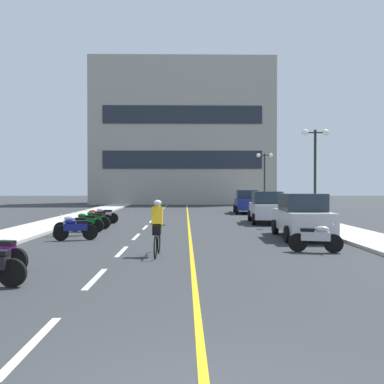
{
  "coord_description": "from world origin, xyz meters",
  "views": [
    {
      "loc": [
        0.05,
        -3.63,
        2.11
      ],
      "look_at": [
        0.45,
        20.61,
        1.78
      ],
      "focal_mm": 39.45,
      "sensor_mm": 36.0,
      "label": 1
    }
  ],
  "objects_px": {
    "motorcycle_7": "(94,219)",
    "motorcycle_8": "(96,217)",
    "parked_car_near": "(302,216)",
    "motorcycle_4": "(75,228)",
    "parked_car_mid": "(267,207)",
    "motorcycle_6": "(86,222)",
    "street_lamp_far": "(265,168)",
    "motorcycle_3": "(316,238)",
    "parked_car_far": "(247,202)",
    "motorcycle_9": "(103,215)",
    "motorcycle_5": "(74,225)",
    "cyclist_rider": "(157,226)",
    "street_lamp_mid": "(315,154)"
  },
  "relations": [
    {
      "from": "street_lamp_far",
      "to": "parked_car_near",
      "type": "height_order",
      "value": "street_lamp_far"
    },
    {
      "from": "street_lamp_mid",
      "to": "motorcycle_5",
      "type": "distance_m",
      "value": 12.98
    },
    {
      "from": "parked_car_near",
      "to": "motorcycle_3",
      "type": "xyz_separation_m",
      "value": [
        -0.59,
        -3.7,
        -0.44
      ]
    },
    {
      "from": "motorcycle_5",
      "to": "motorcycle_8",
      "type": "bearing_deg",
      "value": 89.84
    },
    {
      "from": "street_lamp_mid",
      "to": "motorcycle_7",
      "type": "distance_m",
      "value": 12.06
    },
    {
      "from": "motorcycle_5",
      "to": "street_lamp_mid",
      "type": "bearing_deg",
      "value": 20.89
    },
    {
      "from": "parked_car_mid",
      "to": "motorcycle_4",
      "type": "xyz_separation_m",
      "value": [
        -8.99,
        -7.7,
        -0.44
      ]
    },
    {
      "from": "street_lamp_mid",
      "to": "motorcycle_6",
      "type": "distance_m",
      "value": 12.38
    },
    {
      "from": "motorcycle_5",
      "to": "motorcycle_6",
      "type": "distance_m",
      "value": 1.58
    },
    {
      "from": "street_lamp_mid",
      "to": "street_lamp_far",
      "type": "height_order",
      "value": "street_lamp_mid"
    },
    {
      "from": "street_lamp_mid",
      "to": "cyclist_rider",
      "type": "distance_m",
      "value": 12.78
    },
    {
      "from": "motorcycle_4",
      "to": "cyclist_rider",
      "type": "height_order",
      "value": "cyclist_rider"
    },
    {
      "from": "parked_car_mid",
      "to": "motorcycle_6",
      "type": "xyz_separation_m",
      "value": [
        -9.3,
        -4.59,
        -0.44
      ]
    },
    {
      "from": "parked_car_mid",
      "to": "motorcycle_9",
      "type": "relative_size",
      "value": 2.54
    },
    {
      "from": "parked_car_near",
      "to": "motorcycle_7",
      "type": "relative_size",
      "value": 2.59
    },
    {
      "from": "parked_car_near",
      "to": "motorcycle_4",
      "type": "distance_m",
      "value": 9.07
    },
    {
      "from": "motorcycle_3",
      "to": "motorcycle_5",
      "type": "xyz_separation_m",
      "value": [
        -8.91,
        4.68,
        0.0
      ]
    },
    {
      "from": "parked_car_mid",
      "to": "motorcycle_8",
      "type": "xyz_separation_m",
      "value": [
        -9.43,
        -1.7,
        -0.44
      ]
    },
    {
      "from": "parked_car_near",
      "to": "motorcycle_5",
      "type": "height_order",
      "value": "parked_car_near"
    },
    {
      "from": "parked_car_mid",
      "to": "parked_car_near",
      "type": "bearing_deg",
      "value": -89.63
    },
    {
      "from": "motorcycle_7",
      "to": "motorcycle_8",
      "type": "height_order",
      "value": "same"
    },
    {
      "from": "parked_car_far",
      "to": "motorcycle_6",
      "type": "distance_m",
      "value": 16.39
    },
    {
      "from": "street_lamp_far",
      "to": "parked_car_mid",
      "type": "relative_size",
      "value": 1.14
    },
    {
      "from": "street_lamp_far",
      "to": "motorcycle_3",
      "type": "height_order",
      "value": "street_lamp_far"
    },
    {
      "from": "motorcycle_6",
      "to": "motorcycle_9",
      "type": "height_order",
      "value": "same"
    },
    {
      "from": "motorcycle_5",
      "to": "cyclist_rider",
      "type": "xyz_separation_m",
      "value": [
        3.89,
        -5.2,
        0.41
      ]
    },
    {
      "from": "motorcycle_9",
      "to": "cyclist_rider",
      "type": "height_order",
      "value": "cyclist_rider"
    },
    {
      "from": "motorcycle_9",
      "to": "motorcycle_4",
      "type": "bearing_deg",
      "value": -87.22
    },
    {
      "from": "parked_car_mid",
      "to": "cyclist_rider",
      "type": "height_order",
      "value": "parked_car_mid"
    },
    {
      "from": "motorcycle_7",
      "to": "motorcycle_8",
      "type": "relative_size",
      "value": 0.98
    },
    {
      "from": "parked_car_near",
      "to": "motorcycle_7",
      "type": "bearing_deg",
      "value": 156.49
    },
    {
      "from": "motorcycle_7",
      "to": "parked_car_far",
      "type": "bearing_deg",
      "value": 51.84
    },
    {
      "from": "parked_car_near",
      "to": "parked_car_mid",
      "type": "xyz_separation_m",
      "value": [
        -0.05,
        7.15,
        0.0
      ]
    },
    {
      "from": "motorcycle_5",
      "to": "motorcycle_6",
      "type": "bearing_deg",
      "value": 84.59
    },
    {
      "from": "motorcycle_5",
      "to": "motorcycle_3",
      "type": "bearing_deg",
      "value": -27.71
    },
    {
      "from": "motorcycle_6",
      "to": "motorcycle_8",
      "type": "distance_m",
      "value": 2.89
    },
    {
      "from": "motorcycle_5",
      "to": "motorcycle_6",
      "type": "relative_size",
      "value": 0.99
    },
    {
      "from": "parked_car_near",
      "to": "parked_car_mid",
      "type": "bearing_deg",
      "value": 90.37
    },
    {
      "from": "motorcycle_7",
      "to": "motorcycle_8",
      "type": "bearing_deg",
      "value": 98.05
    },
    {
      "from": "motorcycle_8",
      "to": "cyclist_rider",
      "type": "distance_m",
      "value": 10.42
    },
    {
      "from": "motorcycle_4",
      "to": "parked_car_near",
      "type": "bearing_deg",
      "value": 3.48
    },
    {
      "from": "street_lamp_mid",
      "to": "motorcycle_3",
      "type": "bearing_deg",
      "value": -107.05
    },
    {
      "from": "motorcycle_8",
      "to": "motorcycle_7",
      "type": "bearing_deg",
      "value": -81.95
    },
    {
      "from": "street_lamp_mid",
      "to": "parked_car_far",
      "type": "distance_m",
      "value": 11.11
    },
    {
      "from": "motorcycle_5",
      "to": "motorcycle_9",
      "type": "distance_m",
      "value": 6.06
    },
    {
      "from": "motorcycle_6",
      "to": "motorcycle_7",
      "type": "bearing_deg",
      "value": 87.56
    },
    {
      "from": "motorcycle_5",
      "to": "parked_car_near",
      "type": "bearing_deg",
      "value": -5.9
    },
    {
      "from": "motorcycle_7",
      "to": "parked_car_near",
      "type": "bearing_deg",
      "value": -23.51
    },
    {
      "from": "parked_car_far",
      "to": "motorcycle_3",
      "type": "xyz_separation_m",
      "value": [
        -0.67,
        -19.66,
        -0.44
      ]
    },
    {
      "from": "motorcycle_4",
      "to": "motorcycle_5",
      "type": "xyz_separation_m",
      "value": [
        -0.45,
        1.53,
        0.0
      ]
    }
  ]
}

